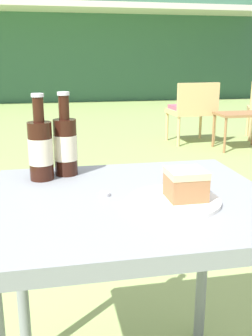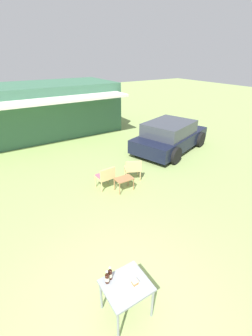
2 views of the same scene
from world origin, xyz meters
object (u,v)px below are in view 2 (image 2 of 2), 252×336
(patio_table, at_px, (126,288))
(cola_bottle_far, at_px, (107,278))
(wicker_chair_cushioned, at_px, (105,176))
(wicker_chair_plain, at_px, (133,168))
(cola_bottle_near, at_px, (110,274))
(garden_side_table, at_px, (124,180))
(cake_on_plate, at_px, (134,283))
(parked_car, at_px, (170,136))

(patio_table, height_order, cola_bottle_far, cola_bottle_far)
(wicker_chair_cushioned, bearing_deg, patio_table, 63.24)
(wicker_chair_plain, xyz_separation_m, cola_bottle_near, (-2.82, -3.55, 0.35))
(garden_side_table, distance_m, cola_bottle_near, 3.85)
(cake_on_plate, bearing_deg, patio_table, 148.57)
(parked_car, bearing_deg, cola_bottle_far, -157.99)
(cake_on_plate, bearing_deg, wicker_chair_cushioned, 68.99)
(wicker_chair_plain, distance_m, cola_bottle_far, 4.62)
(patio_table, xyz_separation_m, cola_bottle_far, (-0.24, 0.20, 0.18))
(wicker_chair_cushioned, relative_size, garden_side_table, 1.34)
(wicker_chair_plain, height_order, cola_bottle_near, cola_bottle_near)
(wicker_chair_cushioned, bearing_deg, cake_on_plate, 64.94)
(cake_on_plate, bearing_deg, cola_bottle_far, 142.02)
(garden_side_table, height_order, cola_bottle_far, cola_bottle_far)
(garden_side_table, height_order, cake_on_plate, cake_on_plate)
(cake_on_plate, xyz_separation_m, cola_bottle_near, (-0.27, 0.30, 0.07))
(wicker_chair_plain, relative_size, cola_bottle_far, 3.06)
(parked_car, bearing_deg, garden_side_table, -171.23)
(cola_bottle_near, distance_m, cola_bottle_far, 0.08)
(wicker_chair_plain, xyz_separation_m, patio_table, (-2.66, -3.79, 0.17))
(parked_car, xyz_separation_m, garden_side_table, (-3.62, -1.86, -0.27))
(patio_table, height_order, cake_on_plate, cake_on_plate)
(cake_on_plate, height_order, cola_bottle_far, cola_bottle_far)
(parked_car, bearing_deg, cola_bottle_near, -157.84)
(garden_side_table, bearing_deg, wicker_chair_cushioned, 135.82)
(cola_bottle_far, bearing_deg, garden_side_table, 54.29)
(parked_car, height_order, cola_bottle_near, parked_car)
(wicker_chair_plain, bearing_deg, cake_on_plate, 79.65)
(wicker_chair_plain, relative_size, cake_on_plate, 3.33)
(wicker_chair_cushioned, bearing_deg, wicker_chair_plain, 175.22)
(wicker_chair_plain, relative_size, cola_bottle_near, 3.06)
(patio_table, distance_m, cola_bottle_near, 0.34)
(wicker_chair_cushioned, height_order, patio_table, wicker_chair_cushioned)
(garden_side_table, xyz_separation_m, patio_table, (-2.04, -3.37, 0.25))
(wicker_chair_cushioned, xyz_separation_m, garden_side_table, (0.45, -0.43, -0.07))
(patio_table, bearing_deg, garden_side_table, 58.81)
(parked_car, distance_m, wicker_chair_plain, 3.33)
(wicker_chair_cushioned, relative_size, cola_bottle_far, 3.06)
(patio_table, distance_m, cake_on_plate, 0.17)
(cake_on_plate, bearing_deg, wicker_chair_plain, 56.42)
(garden_side_table, relative_size, cake_on_plate, 2.49)
(garden_side_table, relative_size, patio_table, 0.79)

